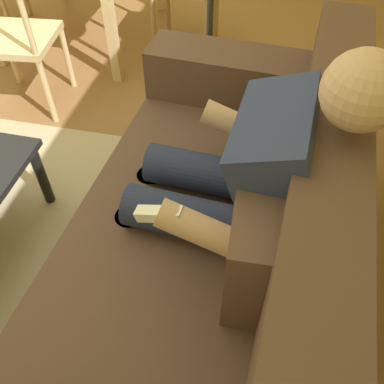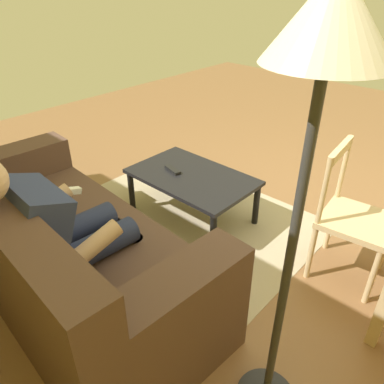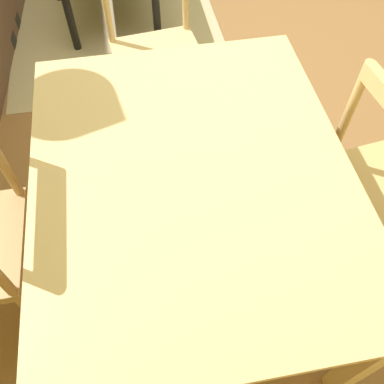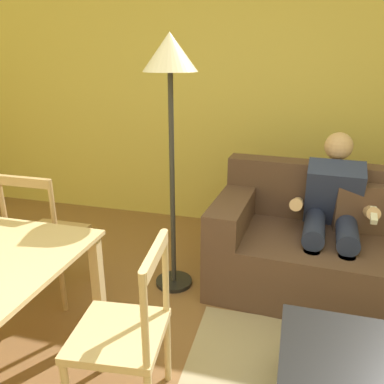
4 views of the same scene
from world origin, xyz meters
name	(u,v)px [view 2 (image 2 of 4)]	position (x,y,z in m)	size (l,w,h in m)	color
ground_plane	(329,236)	(0.00, 0.00, 0.00)	(8.97, 8.97, 0.00)	brown
couch	(61,253)	(0.97, 1.69, 0.33)	(2.09, 1.04, 0.89)	brown
person_lounging	(60,236)	(0.78, 1.75, 0.60)	(0.61, 0.96, 1.13)	navy
coffee_table	(192,180)	(0.98, 0.51, 0.34)	(0.98, 0.62, 0.39)	black
tv_remote	(173,170)	(1.15, 0.56, 0.40)	(0.05, 0.17, 0.02)	black
dining_chair_facing_couch	(352,218)	(-0.22, 0.32, 0.44)	(0.47, 0.47, 0.90)	#D1B27F
area_rug	(192,215)	(0.98, 0.51, 0.00)	(2.00, 1.40, 0.01)	tan
floor_lamp	(321,80)	(-0.34, 1.43, 1.53)	(0.36, 0.36, 1.82)	black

